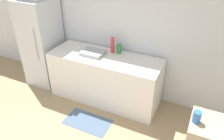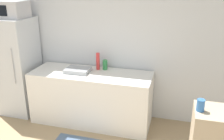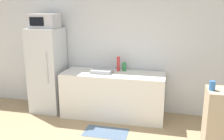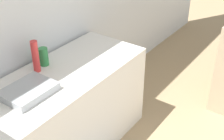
{
  "view_description": "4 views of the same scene",
  "coord_description": "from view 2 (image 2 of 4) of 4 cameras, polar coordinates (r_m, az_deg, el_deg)",
  "views": [
    {
      "loc": [
        1.65,
        -0.53,
        2.55
      ],
      "look_at": [
        0.62,
        1.65,
        1.11
      ],
      "focal_mm": 35.0,
      "sensor_mm": 36.0,
      "label": 1
    },
    {
      "loc": [
        1.45,
        -1.13,
        2.25
      ],
      "look_at": [
        0.61,
        1.94,
        1.1
      ],
      "focal_mm": 40.0,
      "sensor_mm": 36.0,
      "label": 2
    },
    {
      "loc": [
        1.14,
        -2.07,
        2.07
      ],
      "look_at": [
        0.27,
        1.71,
        1.09
      ],
      "focal_mm": 40.0,
      "sensor_mm": 36.0,
      "label": 3
    },
    {
      "loc": [
        -1.29,
        0.71,
        2.23
      ],
      "look_at": [
        0.55,
        2.03,
        0.88
      ],
      "focal_mm": 50.0,
      "sensor_mm": 36.0,
      "label": 4
    }
  ],
  "objects": [
    {
      "name": "counter",
      "position": [
        4.15,
        -4.67,
        -6.26
      ],
      "size": [
        1.94,
        0.7,
        0.86
      ],
      "primitive_type": "cube",
      "color": "silver",
      "rests_on": "ground_plane"
    },
    {
      "name": "wall_back",
      "position": [
        4.27,
        -4.91,
        6.88
      ],
      "size": [
        8.0,
        0.06,
        2.6
      ],
      "primitive_type": "cube",
      "color": "silver",
      "rests_on": "ground_plane"
    },
    {
      "name": "bottle_short",
      "position": [
        4.1,
        -1.6,
        1.21
      ],
      "size": [
        0.08,
        0.08,
        0.16
      ],
      "primitive_type": "cylinder",
      "color": "#2D7F42",
      "rests_on": "counter"
    },
    {
      "name": "sink_basin",
      "position": [
        4.04,
        -7.82,
        -0.05
      ],
      "size": [
        0.39,
        0.3,
        0.06
      ],
      "primitive_type": "cube",
      "color": "#9EA3A8",
      "rests_on": "counter"
    },
    {
      "name": "microwave",
      "position": [
        4.44,
        -22.31,
        12.71
      ],
      "size": [
        0.52,
        0.41,
        0.27
      ],
      "color": "#BCBCC1",
      "rests_on": "refrigerator"
    },
    {
      "name": "jar",
      "position": [
        2.65,
        19.59,
        -7.59
      ],
      "size": [
        0.08,
        0.08,
        0.12
      ],
      "primitive_type": "cylinder",
      "color": "#336BB2",
      "rests_on": "shelf_cabinet"
    },
    {
      "name": "refrigerator",
      "position": [
        4.64,
        -20.76,
        0.77
      ],
      "size": [
        0.6,
        0.66,
        1.68
      ],
      "color": "silver",
      "rests_on": "ground_plane"
    },
    {
      "name": "bottle_tall",
      "position": [
        4.09,
        -3.23,
        2.0
      ],
      "size": [
        0.06,
        0.06,
        0.28
      ],
      "primitive_type": "cylinder",
      "color": "red",
      "rests_on": "counter"
    }
  ]
}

